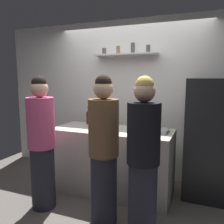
% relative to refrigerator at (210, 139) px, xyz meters
% --- Properties ---
extents(ground_plane, '(5.28, 5.28, 0.00)m').
position_rel_refrigerator_xyz_m(ground_plane, '(-1.26, -0.85, -0.83)').
color(ground_plane, '#59544F').
extents(back_wall_assembly, '(4.80, 0.32, 2.60)m').
position_rel_refrigerator_xyz_m(back_wall_assembly, '(-1.26, 0.40, 0.48)').
color(back_wall_assembly, white).
rests_on(back_wall_assembly, ground).
extents(refrigerator, '(0.66, 0.60, 1.65)m').
position_rel_refrigerator_xyz_m(refrigerator, '(0.00, 0.00, 0.00)').
color(refrigerator, black).
rests_on(refrigerator, ground).
extents(counter, '(1.71, 0.70, 0.93)m').
position_rel_refrigerator_xyz_m(counter, '(-1.31, -0.35, -0.36)').
color(counter, '#B7B2A8').
rests_on(counter, ground).
extents(baking_pan, '(0.34, 0.24, 0.05)m').
position_rel_refrigerator_xyz_m(baking_pan, '(-0.70, -0.30, 0.13)').
color(baking_pan, gray).
rests_on(baking_pan, counter).
extents(utensil_holder, '(0.09, 0.09, 0.22)m').
position_rel_refrigerator_xyz_m(utensil_holder, '(-0.65, -0.60, 0.17)').
color(utensil_holder, '#B2B2B7').
rests_on(utensil_holder, counter).
extents(wine_bottle_green_glass, '(0.07, 0.07, 0.32)m').
position_rel_refrigerator_xyz_m(wine_bottle_green_glass, '(-1.68, -0.26, 0.23)').
color(wine_bottle_green_glass, '#19471E').
rests_on(wine_bottle_green_glass, counter).
extents(wine_bottle_amber_glass, '(0.08, 0.08, 0.28)m').
position_rel_refrigerator_xyz_m(wine_bottle_amber_glass, '(-1.80, -0.11, 0.21)').
color(wine_bottle_amber_glass, '#472814').
rests_on(wine_bottle_amber_glass, counter).
extents(water_bottle_plastic, '(0.09, 0.09, 0.21)m').
position_rel_refrigerator_xyz_m(water_bottle_plastic, '(-0.97, -0.27, 0.20)').
color(water_bottle_plastic, silver).
rests_on(water_bottle_plastic, counter).
extents(person_pink_top, '(0.34, 0.34, 1.69)m').
position_rel_refrigerator_xyz_m(person_pink_top, '(-1.97, -1.08, 0.01)').
color(person_pink_top, '#262633').
rests_on(person_pink_top, ground).
extents(person_brown_jacket, '(0.34, 0.34, 1.69)m').
position_rel_refrigerator_xyz_m(person_brown_jacket, '(-1.12, -1.07, 0.01)').
color(person_brown_jacket, '#262633').
rests_on(person_brown_jacket, ground).
extents(person_blonde, '(0.34, 0.34, 1.68)m').
position_rel_refrigerator_xyz_m(person_blonde, '(-0.65, -1.14, 0.01)').
color(person_blonde, '#262633').
rests_on(person_blonde, ground).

